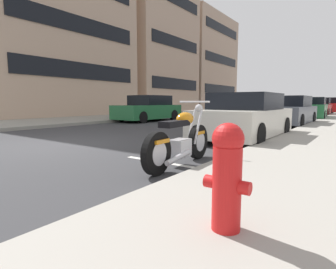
# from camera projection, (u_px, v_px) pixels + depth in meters

# --- Properties ---
(ground_plane) EXTENTS (260.00, 260.00, 0.00)m
(ground_plane) POSITION_uv_depth(u_px,v_px,m) (55.00, 145.00, 7.00)
(ground_plane) COLOR #333335
(sidewalk_far_curb) EXTENTS (120.00, 5.00, 0.14)m
(sidewalk_far_curb) POSITION_uv_depth(u_px,v_px,m) (148.00, 115.00, 20.64)
(sidewalk_far_curb) COLOR gray
(sidewalk_far_curb) RESTS_ON ground
(parking_stall_stripe) EXTENTS (0.12, 2.20, 0.01)m
(parking_stall_stripe) POSITION_uv_depth(u_px,v_px,m) (173.00, 164.00, 4.81)
(parking_stall_stripe) COLOR silver
(parking_stall_stripe) RESTS_ON ground
(parked_motorcycle) EXTENTS (2.11, 0.62, 1.13)m
(parked_motorcycle) POSITION_uv_depth(u_px,v_px,m) (181.00, 141.00, 4.67)
(parked_motorcycle) COLOR black
(parked_motorcycle) RESTS_ON ground
(parked_car_near_corner) EXTENTS (4.04, 1.88, 1.37)m
(parked_car_near_corner) POSITION_uv_depth(u_px,v_px,m) (245.00, 117.00, 8.01)
(parked_car_near_corner) COLOR beige
(parked_car_near_corner) RESTS_ON ground
(parked_car_behind_motorcycle) EXTENTS (4.39, 1.98, 1.39)m
(parked_car_behind_motorcycle) POSITION_uv_depth(u_px,v_px,m) (288.00, 112.00, 12.68)
(parked_car_behind_motorcycle) COLOR #4C515B
(parked_car_behind_motorcycle) RESTS_ON ground
(parked_car_mid_block) EXTENTS (4.42, 2.03, 1.39)m
(parked_car_mid_block) POSITION_uv_depth(u_px,v_px,m) (310.00, 109.00, 17.22)
(parked_car_mid_block) COLOR #236638
(parked_car_mid_block) RESTS_ON ground
(parked_car_at_intersection) EXTENTS (4.15, 1.87, 1.42)m
(parked_car_at_intersection) POSITION_uv_depth(u_px,v_px,m) (318.00, 107.00, 21.89)
(parked_car_at_intersection) COLOR #AD1919
(parked_car_at_intersection) RESTS_ON ground
(parked_car_far_down_curb) EXTENTS (4.11, 1.90, 1.53)m
(parked_car_far_down_curb) POSITION_uv_depth(u_px,v_px,m) (330.00, 106.00, 26.54)
(parked_car_far_down_curb) COLOR #AD1919
(parked_car_far_down_curb) RESTS_ON ground
(car_opposite_curb) EXTENTS (4.26, 1.95, 1.48)m
(car_opposite_curb) POSITION_uv_depth(u_px,v_px,m) (148.00, 109.00, 15.54)
(car_opposite_curb) COLOR #236638
(car_opposite_curb) RESTS_ON ground
(fire_hydrant) EXTENTS (0.24, 0.36, 0.83)m
(fire_hydrant) POSITION_uv_depth(u_px,v_px,m) (227.00, 174.00, 2.01)
(fire_hydrant) COLOR red
(fire_hydrant) RESTS_ON sidewalk_near_curb
(townhouse_mid_block) EXTENTS (11.20, 11.30, 14.57)m
(townhouse_mid_block) POSITION_uv_depth(u_px,v_px,m) (35.00, 22.00, 20.91)
(townhouse_mid_block) COLOR tan
(townhouse_mid_block) RESTS_ON ground
(townhouse_far_uphill) EXTENTS (9.46, 8.08, 13.29)m
(townhouse_far_uphill) POSITION_uv_depth(u_px,v_px,m) (146.00, 51.00, 29.32)
(townhouse_far_uphill) COLOR tan
(townhouse_far_uphill) RESTS_ON ground
(townhouse_corner_block) EXTENTS (11.07, 11.04, 12.62)m
(townhouse_corner_block) POSITION_uv_depth(u_px,v_px,m) (187.00, 66.00, 38.93)
(townhouse_corner_block) COLOR tan
(townhouse_corner_block) RESTS_ON ground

